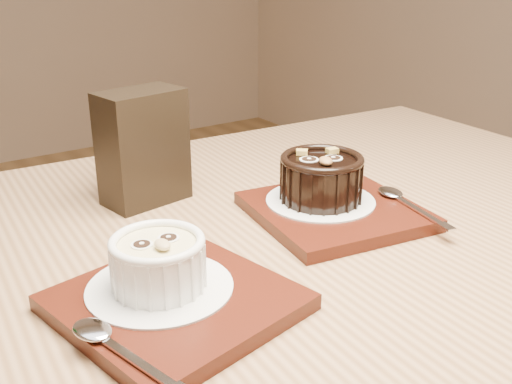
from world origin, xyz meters
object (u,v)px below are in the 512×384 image
tray_right (335,211)px  condiment_stand (143,147)px  table (243,330)px  ramekin_dark (321,176)px  tray_left (176,302)px  ramekin_white (158,260)px

tray_right → condiment_stand: (-0.16, 0.17, 0.06)m
table → ramekin_dark: ramekin_dark is taller
table → tray_left: (-0.10, -0.05, 0.10)m
tray_left → condiment_stand: bearing=70.7°
condiment_stand → tray_left: bearing=-109.3°
ramekin_dark → table: bearing=-139.0°
table → tray_left: bearing=-154.1°
tray_left → ramekin_white: (-0.01, 0.02, 0.04)m
table → ramekin_dark: size_ratio=12.77×
tray_right → ramekin_dark: size_ratio=1.84×
tray_right → ramekin_white: bearing=-168.2°
tray_left → tray_right: (0.25, 0.07, 0.00)m
table → ramekin_white: size_ratio=15.01×
ramekin_white → condiment_stand: bearing=71.2°
tray_right → condiment_stand: bearing=132.8°
ramekin_dark → condiment_stand: 0.22m
tray_right → tray_left: bearing=-164.1°
ramekin_white → ramekin_dark: size_ratio=0.85×
ramekin_white → condiment_stand: condiment_stand is taller
ramekin_white → tray_right: size_ratio=0.46×
ramekin_white → condiment_stand: 0.25m
table → ramekin_dark: 0.20m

